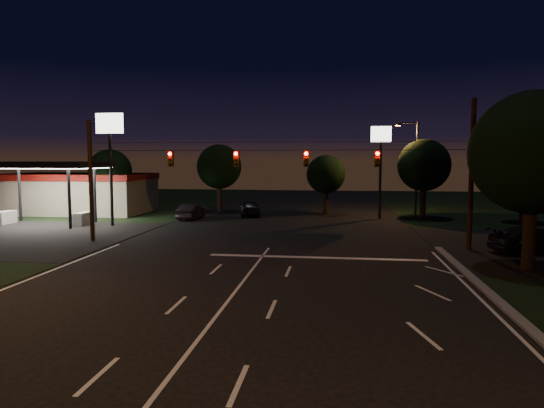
% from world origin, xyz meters
% --- Properties ---
extents(ground, '(140.00, 140.00, 0.00)m').
position_xyz_m(ground, '(0.00, 0.00, 0.00)').
color(ground, black).
rests_on(ground, ground).
extents(stop_bar, '(12.00, 0.50, 0.01)m').
position_xyz_m(stop_bar, '(3.00, 11.50, 0.01)').
color(stop_bar, silver).
rests_on(stop_bar, ground).
extents(utility_pole_right, '(0.30, 0.30, 9.00)m').
position_xyz_m(utility_pole_right, '(12.00, 15.00, 0.00)').
color(utility_pole_right, black).
rests_on(utility_pole_right, ground).
extents(utility_pole_left, '(0.28, 0.28, 8.00)m').
position_xyz_m(utility_pole_left, '(-12.00, 15.00, 0.00)').
color(utility_pole_left, black).
rests_on(utility_pole_left, ground).
extents(signal_span, '(24.00, 0.40, 1.56)m').
position_xyz_m(signal_span, '(-0.00, 14.96, 5.50)').
color(signal_span, black).
rests_on(signal_span, ground).
extents(gas_station, '(14.20, 16.10, 5.25)m').
position_xyz_m(gas_station, '(-21.86, 30.39, 2.38)').
color(gas_station, gray).
rests_on(gas_station, ground).
extents(pole_sign_left_near, '(2.20, 0.30, 9.10)m').
position_xyz_m(pole_sign_left_near, '(-14.00, 22.00, 6.98)').
color(pole_sign_left_near, black).
rests_on(pole_sign_left_near, ground).
extents(pole_sign_right, '(1.80, 0.30, 8.40)m').
position_xyz_m(pole_sign_right, '(8.00, 30.00, 6.24)').
color(pole_sign_right, black).
rests_on(pole_sign_right, ground).
extents(street_light_right_far, '(2.20, 0.35, 9.00)m').
position_xyz_m(street_light_right_far, '(11.24, 32.00, 5.24)').
color(street_light_right_far, black).
rests_on(street_light_right_far, ground).
extents(tree_right_near, '(6.00, 6.00, 8.76)m').
position_xyz_m(tree_right_near, '(13.53, 10.17, 5.68)').
color(tree_right_near, black).
rests_on(tree_right_near, ground).
extents(tree_far_a, '(4.20, 4.20, 6.42)m').
position_xyz_m(tree_far_a, '(-17.98, 30.12, 4.26)').
color(tree_far_a, black).
rests_on(tree_far_a, ground).
extents(tree_far_b, '(4.60, 4.60, 6.98)m').
position_xyz_m(tree_far_b, '(-7.98, 34.13, 4.61)').
color(tree_far_b, black).
rests_on(tree_far_b, ground).
extents(tree_far_c, '(3.80, 3.80, 5.86)m').
position_xyz_m(tree_far_c, '(3.02, 33.10, 3.90)').
color(tree_far_c, black).
rests_on(tree_far_c, ground).
extents(tree_far_d, '(4.80, 4.80, 7.30)m').
position_xyz_m(tree_far_d, '(12.02, 31.13, 4.83)').
color(tree_far_d, black).
rests_on(tree_far_d, ground).
extents(tree_far_e, '(4.00, 4.00, 6.18)m').
position_xyz_m(tree_far_e, '(20.02, 29.11, 4.11)').
color(tree_far_e, black).
rests_on(tree_far_e, ground).
extents(car_oncoming_a, '(2.79, 4.80, 1.53)m').
position_xyz_m(car_oncoming_a, '(-4.19, 30.68, 0.77)').
color(car_oncoming_a, black).
rests_on(car_oncoming_a, ground).
extents(car_oncoming_b, '(1.61, 4.26, 1.39)m').
position_xyz_m(car_oncoming_b, '(-9.00, 27.38, 0.69)').
color(car_oncoming_b, black).
rests_on(car_oncoming_b, ground).
extents(car_cross, '(5.70, 3.66, 1.54)m').
position_xyz_m(car_cross, '(15.49, 14.43, 0.77)').
color(car_cross, black).
rests_on(car_cross, ground).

